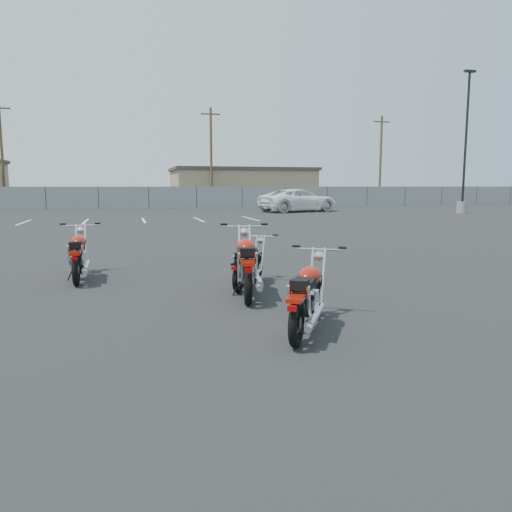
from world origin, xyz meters
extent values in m
plane|color=black|center=(0.00, 0.00, 0.00)|extent=(120.00, 120.00, 0.00)
torus|color=black|center=(-2.93, 3.49, 0.31)|extent=(0.12, 0.62, 0.61)
cylinder|color=silver|center=(-2.93, 3.49, 0.31)|extent=(0.10, 0.17, 0.16)
torus|color=black|center=(-2.91, 2.00, 0.31)|extent=(0.12, 0.62, 0.61)
cylinder|color=silver|center=(-2.91, 2.00, 0.31)|extent=(0.10, 0.17, 0.16)
cube|color=black|center=(-2.92, 2.75, 0.35)|extent=(0.12, 1.08, 0.06)
cube|color=silver|center=(-2.92, 2.70, 0.41)|extent=(0.29, 0.39, 0.31)
cylinder|color=silver|center=(-2.92, 2.70, 0.59)|extent=(0.21, 0.26, 0.27)
ellipsoid|color=#A2180A|center=(-2.92, 2.93, 0.74)|extent=(0.32, 0.60, 0.26)
cube|color=black|center=(-2.91, 2.44, 0.72)|extent=(0.27, 0.57, 0.10)
cube|color=black|center=(-2.91, 2.18, 0.76)|extent=(0.23, 0.19, 0.12)
cube|color=#A2180A|center=(-2.91, 1.98, 0.63)|extent=(0.19, 0.43, 0.05)
cube|color=#A2180A|center=(-2.93, 3.49, 0.63)|extent=(0.14, 0.35, 0.04)
cylinder|color=silver|center=(-2.79, 2.16, 0.56)|extent=(0.05, 0.19, 0.40)
cylinder|color=silver|center=(-3.03, 2.16, 0.56)|extent=(0.05, 0.19, 0.40)
cylinder|color=silver|center=(-2.75, 2.44, 0.29)|extent=(0.11, 1.13, 0.13)
cylinder|color=silver|center=(-2.75, 2.11, 0.31)|extent=(0.13, 0.36, 0.14)
cylinder|color=silver|center=(-2.84, 3.61, 0.63)|extent=(0.05, 0.41, 0.81)
cylinder|color=silver|center=(-3.02, 3.61, 0.63)|extent=(0.05, 0.41, 0.81)
sphere|color=silver|center=(-2.93, 3.77, 0.90)|extent=(0.17, 0.17, 0.16)
cylinder|color=silver|center=(-2.93, 3.79, 1.00)|extent=(0.72, 0.04, 0.03)
cylinder|color=black|center=(-2.57, 3.78, 1.04)|extent=(0.12, 0.04, 0.04)
cylinder|color=black|center=(-3.29, 3.77, 1.04)|extent=(0.12, 0.04, 0.04)
cylinder|color=black|center=(-3.06, 2.64, 0.15)|extent=(0.16, 0.03, 0.31)
cube|color=#990505|center=(-2.90, 1.72, 0.56)|extent=(0.10, 0.06, 0.06)
torus|color=black|center=(0.53, 1.74, 0.26)|extent=(0.35, 0.50, 0.52)
cylinder|color=silver|center=(0.53, 1.74, 0.26)|extent=(0.15, 0.16, 0.14)
torus|color=black|center=(-0.10, 0.65, 0.26)|extent=(0.35, 0.50, 0.52)
cylinder|color=silver|center=(-0.10, 0.65, 0.26)|extent=(0.15, 0.16, 0.14)
cube|color=black|center=(0.21, 1.19, 0.30)|extent=(0.54, 0.83, 0.05)
cube|color=silver|center=(0.19, 1.15, 0.35)|extent=(0.38, 0.41, 0.26)
cylinder|color=silver|center=(0.19, 1.15, 0.50)|extent=(0.26, 0.28, 0.23)
ellipsoid|color=black|center=(0.29, 1.33, 0.63)|extent=(0.48, 0.57, 0.22)
cube|color=black|center=(0.08, 0.97, 0.61)|extent=(0.44, 0.53, 0.09)
cube|color=black|center=(-0.03, 0.78, 0.64)|extent=(0.24, 0.23, 0.10)
cube|color=black|center=(-0.11, 0.63, 0.53)|extent=(0.32, 0.39, 0.04)
cube|color=black|center=(0.53, 1.74, 0.53)|extent=(0.25, 0.31, 0.03)
cylinder|color=silver|center=(0.05, 0.71, 0.48)|extent=(0.12, 0.16, 0.34)
cylinder|color=silver|center=(-0.13, 0.81, 0.48)|extent=(0.12, 0.16, 0.34)
cylinder|color=silver|center=(0.20, 0.90, 0.24)|extent=(0.55, 0.87, 0.11)
cylinder|color=silver|center=(0.06, 0.66, 0.26)|extent=(0.25, 0.32, 0.11)
cylinder|color=silver|center=(0.65, 1.79, 0.54)|extent=(0.21, 0.32, 0.69)
cylinder|color=silver|center=(0.52, 1.87, 0.54)|extent=(0.21, 0.32, 0.69)
sphere|color=silver|center=(0.65, 1.95, 0.77)|extent=(0.19, 0.19, 0.14)
cylinder|color=silver|center=(0.66, 1.96, 0.85)|extent=(0.54, 0.33, 0.03)
cylinder|color=black|center=(0.92, 1.79, 0.89)|extent=(0.11, 0.08, 0.03)
cylinder|color=black|center=(0.39, 2.10, 0.89)|extent=(0.11, 0.08, 0.03)
cylinder|color=black|center=(0.06, 1.18, 0.13)|extent=(0.13, 0.09, 0.26)
cube|color=#990505|center=(-0.23, 0.44, 0.48)|extent=(0.10, 0.09, 0.05)
torus|color=black|center=(0.17, 1.30, 0.33)|extent=(0.26, 0.68, 0.67)
cylinder|color=silver|center=(0.17, 1.30, 0.33)|extent=(0.14, 0.20, 0.18)
torus|color=black|center=(-0.16, -0.28, 0.33)|extent=(0.26, 0.68, 0.67)
cylinder|color=silver|center=(-0.16, -0.28, 0.33)|extent=(0.14, 0.20, 0.18)
cube|color=black|center=(0.00, 0.51, 0.38)|extent=(0.35, 1.16, 0.07)
cube|color=silver|center=(-0.01, 0.46, 0.44)|extent=(0.39, 0.48, 0.33)
cylinder|color=silver|center=(-0.01, 0.46, 0.64)|extent=(0.27, 0.32, 0.29)
ellipsoid|color=#A2180A|center=(0.04, 0.71, 0.80)|extent=(0.46, 0.70, 0.28)
cube|color=black|center=(-0.07, 0.19, 0.78)|extent=(0.41, 0.66, 0.11)
cube|color=black|center=(-0.12, -0.09, 0.82)|extent=(0.28, 0.25, 0.13)
cube|color=#A2180A|center=(-0.17, -0.30, 0.68)|extent=(0.29, 0.50, 0.06)
cube|color=#A2180A|center=(0.17, 1.30, 0.68)|extent=(0.22, 0.40, 0.04)
cylinder|color=silver|center=(0.00, -0.14, 0.61)|extent=(0.10, 0.21, 0.44)
cylinder|color=silver|center=(-0.26, -0.09, 0.61)|extent=(0.10, 0.21, 0.44)
cylinder|color=silver|center=(0.11, 0.15, 0.31)|extent=(0.35, 1.22, 0.14)
cylinder|color=silver|center=(0.04, -0.20, 0.33)|extent=(0.21, 0.41, 0.15)
cylinder|color=silver|center=(0.29, 1.41, 0.69)|extent=(0.14, 0.44, 0.88)
cylinder|color=silver|center=(0.10, 1.45, 0.69)|extent=(0.14, 0.44, 0.88)
sphere|color=silver|center=(0.23, 1.60, 0.98)|extent=(0.21, 0.21, 0.18)
cylinder|color=silver|center=(0.23, 1.62, 1.09)|extent=(0.77, 0.19, 0.03)
cylinder|color=black|center=(0.61, 1.52, 1.13)|extent=(0.14, 0.07, 0.04)
cylinder|color=black|center=(-0.15, 1.68, 1.13)|extent=(0.14, 0.07, 0.04)
cylinder|color=black|center=(-0.17, 0.43, 0.17)|extent=(0.18, 0.06, 0.33)
cube|color=#990505|center=(-0.23, -0.58, 0.61)|extent=(0.12, 0.09, 0.07)
torus|color=black|center=(0.59, -1.22, 0.29)|extent=(0.38, 0.55, 0.58)
cylinder|color=silver|center=(0.59, -1.22, 0.29)|extent=(0.16, 0.18, 0.15)
torus|color=black|center=(-0.11, -2.42, 0.29)|extent=(0.38, 0.55, 0.58)
cylinder|color=silver|center=(-0.11, -2.42, 0.29)|extent=(0.16, 0.18, 0.15)
cube|color=black|center=(0.24, -1.82, 0.33)|extent=(0.60, 0.92, 0.06)
cube|color=silver|center=(0.22, -1.86, 0.38)|extent=(0.42, 0.45, 0.29)
cylinder|color=silver|center=(0.22, -1.86, 0.56)|extent=(0.29, 0.31, 0.25)
ellipsoid|color=#A2180A|center=(0.33, -1.67, 0.69)|extent=(0.54, 0.63, 0.25)
cube|color=black|center=(0.09, -2.07, 0.67)|extent=(0.48, 0.58, 0.10)
cube|color=black|center=(-0.03, -2.28, 0.71)|extent=(0.27, 0.26, 0.12)
cube|color=#A2180A|center=(-0.12, -2.44, 0.59)|extent=(0.35, 0.44, 0.05)
cube|color=#A2180A|center=(0.59, -1.22, 0.59)|extent=(0.27, 0.35, 0.04)
cylinder|color=silver|center=(0.06, -2.36, 0.53)|extent=(0.13, 0.18, 0.38)
cylinder|color=silver|center=(-0.14, -2.24, 0.53)|extent=(0.13, 0.18, 0.38)
cylinder|color=silver|center=(0.23, -2.15, 0.27)|extent=(0.61, 0.96, 0.12)
cylinder|color=silver|center=(0.07, -2.41, 0.29)|extent=(0.27, 0.35, 0.13)
cylinder|color=silver|center=(0.73, -1.17, 0.60)|extent=(0.23, 0.35, 0.76)
cylinder|color=silver|center=(0.58, -1.08, 0.60)|extent=(0.23, 0.35, 0.76)
sphere|color=silver|center=(0.73, -0.99, 0.85)|extent=(0.21, 0.21, 0.15)
cylinder|color=silver|center=(0.74, -0.97, 0.94)|extent=(0.60, 0.37, 0.03)
cylinder|color=black|center=(1.02, -1.16, 0.98)|extent=(0.12, 0.09, 0.03)
cylinder|color=black|center=(0.44, -0.82, 0.98)|extent=(0.12, 0.09, 0.03)
cylinder|color=black|center=(0.08, -1.84, 0.14)|extent=(0.14, 0.10, 0.29)
cube|color=#990505|center=(-0.25, -2.66, 0.53)|extent=(0.11, 0.10, 0.06)
cone|color=orange|center=(1.47, 0.97, 0.14)|extent=(0.21, 0.21, 0.26)
cube|color=orange|center=(1.47, 0.97, 0.00)|extent=(0.23, 0.23, 0.01)
cylinder|color=gray|center=(20.35, 21.75, 0.40)|extent=(0.70, 0.70, 0.80)
cylinder|color=black|center=(20.35, 21.75, 5.03)|extent=(0.16, 0.16, 8.47)
cube|color=black|center=(20.35, 21.75, 9.34)|extent=(0.80, 0.25, 0.15)
cube|color=slate|center=(0.00, 35.00, 0.90)|extent=(80.00, 0.04, 1.80)
cylinder|color=black|center=(-8.00, 35.00, 0.90)|extent=(0.06, 0.06, 1.80)
cylinder|color=black|center=(-4.00, 35.00, 0.90)|extent=(0.06, 0.06, 1.80)
cylinder|color=black|center=(0.00, 35.00, 0.90)|extent=(0.06, 0.06, 1.80)
cylinder|color=black|center=(4.00, 35.00, 0.90)|extent=(0.06, 0.06, 1.80)
cylinder|color=black|center=(8.00, 35.00, 0.90)|extent=(0.06, 0.06, 1.80)
cylinder|color=black|center=(12.00, 35.00, 0.90)|extent=(0.06, 0.06, 1.80)
cylinder|color=black|center=(16.00, 35.00, 0.90)|extent=(0.06, 0.06, 1.80)
cylinder|color=black|center=(20.00, 35.00, 0.90)|extent=(0.06, 0.06, 1.80)
cylinder|color=black|center=(24.00, 35.00, 0.90)|extent=(0.06, 0.06, 1.80)
cylinder|color=black|center=(28.00, 35.00, 0.90)|extent=(0.06, 0.06, 1.80)
cylinder|color=black|center=(32.00, 35.00, 0.90)|extent=(0.06, 0.06, 1.80)
cylinder|color=black|center=(36.00, 35.00, 0.90)|extent=(0.06, 0.06, 1.80)
cube|color=#9A8463|center=(10.00, 44.00, 1.70)|extent=(14.00, 9.00, 3.40)
cube|color=#433937|center=(10.00, 44.00, 3.55)|extent=(14.40, 9.40, 0.30)
cylinder|color=#4A3922|center=(-12.00, 40.00, 4.50)|extent=(0.24, 0.24, 9.00)
cylinder|color=#4A3922|center=(6.00, 39.00, 4.50)|extent=(0.24, 0.24, 9.00)
cube|color=#4A3922|center=(6.00, 39.00, 8.40)|extent=(1.80, 0.12, 0.12)
cylinder|color=#4A3922|center=(24.00, 40.00, 4.50)|extent=(0.24, 0.24, 9.00)
cube|color=#4A3922|center=(24.00, 40.00, 8.40)|extent=(1.80, 0.12, 0.12)
cube|color=silver|center=(-7.00, 20.00, 0.00)|extent=(0.12, 4.00, 0.01)
cube|color=silver|center=(-4.00, 20.00, 0.00)|extent=(0.12, 4.00, 0.01)
cube|color=silver|center=(-1.00, 20.00, 0.00)|extent=(0.12, 4.00, 0.01)
cube|color=silver|center=(2.00, 20.00, 0.00)|extent=(0.12, 4.00, 0.01)
cube|color=silver|center=(5.00, 20.00, 0.00)|extent=(0.12, 4.00, 0.01)
imported|color=white|center=(10.26, 26.67, 1.29)|extent=(4.38, 7.25, 2.57)
camera|label=1|loc=(-1.99, -7.71, 1.86)|focal=35.00mm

